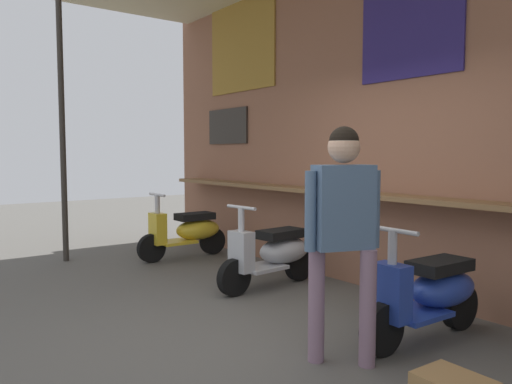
# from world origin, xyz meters

# --- Properties ---
(ground_plane) EXTENTS (26.08, 26.08, 0.00)m
(ground_plane) POSITION_xyz_m (0.00, 0.00, 0.00)
(ground_plane) COLOR #56544F
(market_stall_facade) EXTENTS (9.32, 2.68, 3.94)m
(market_stall_facade) POSITION_xyz_m (-0.01, 1.85, 2.19)
(market_stall_facade) COLOR #8C5B44
(market_stall_facade) RESTS_ON ground_plane
(scooter_yellow) EXTENTS (0.46, 1.40, 0.97)m
(scooter_yellow) POSITION_xyz_m (-3.08, 1.08, 0.39)
(scooter_yellow) COLOR gold
(scooter_yellow) RESTS_ON ground_plane
(scooter_silver) EXTENTS (0.49, 1.40, 0.97)m
(scooter_silver) POSITION_xyz_m (-1.07, 1.08, 0.39)
(scooter_silver) COLOR #B2B5BA
(scooter_silver) RESTS_ON ground_plane
(scooter_blue) EXTENTS (0.46, 1.40, 0.97)m
(scooter_blue) POSITION_xyz_m (0.97, 1.08, 0.39)
(scooter_blue) COLOR #233D9E
(scooter_blue) RESTS_ON ground_plane
(shopper_browsing) EXTENTS (0.40, 0.55, 1.72)m
(shopper_browsing) POSITION_xyz_m (0.86, 0.15, 1.07)
(shopper_browsing) COLOR gray
(shopper_browsing) RESTS_ON ground_plane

